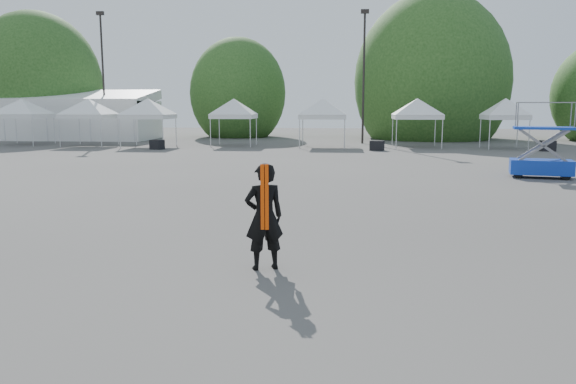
{
  "coord_description": "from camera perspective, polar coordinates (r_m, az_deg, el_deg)",
  "views": [
    {
      "loc": [
        1.57,
        -10.87,
        2.89
      ],
      "look_at": [
        0.56,
        -0.72,
        1.3
      ],
      "focal_mm": 35.0,
      "sensor_mm": 36.0,
      "label": 1
    }
  ],
  "objects": [
    {
      "name": "tent_a",
      "position": [
        45.54,
        -25.42,
        8.21
      ],
      "size": [
        4.61,
        4.61,
        3.88
      ],
      "color": "silver",
      "rests_on": "ground"
    },
    {
      "name": "ground",
      "position": [
        11.36,
        -2.49,
        -5.89
      ],
      "size": [
        120.0,
        120.0,
        0.0
      ],
      "primitive_type": "plane",
      "color": "#474442",
      "rests_on": "ground"
    },
    {
      "name": "crate_east",
      "position": [
        39.1,
        24.87,
        4.28
      ],
      "size": [
        0.88,
        0.69,
        0.67
      ],
      "primitive_type": "cube",
      "rotation": [
        0.0,
        0.0,
        0.03
      ],
      "color": "black",
      "rests_on": "ground"
    },
    {
      "name": "tree_mid_w",
      "position": [
        51.77,
        -5.1,
        9.96
      ],
      "size": [
        4.16,
        4.16,
        6.33
      ],
      "color": "#382314",
      "rests_on": "ground"
    },
    {
      "name": "marquee",
      "position": [
        51.58,
        -21.74,
        7.2
      ],
      "size": [
        15.0,
        6.25,
        4.23
      ],
      "color": "white",
      "rests_on": "ground"
    },
    {
      "name": "tree_mid_e",
      "position": [
        50.46,
        14.36,
        10.79
      ],
      "size": [
        5.12,
        5.12,
        7.79
      ],
      "color": "#382314",
      "rests_on": "ground"
    },
    {
      "name": "light_pole_east",
      "position": [
        42.98,
        7.71,
        12.27
      ],
      "size": [
        0.6,
        0.25,
        9.8
      ],
      "color": "black",
      "rests_on": "ground"
    },
    {
      "name": "tent_b",
      "position": [
        42.66,
        -19.63,
        8.57
      ],
      "size": [
        4.5,
        4.5,
        3.88
      ],
      "color": "silver",
      "rests_on": "ground"
    },
    {
      "name": "crate_mid",
      "position": [
        36.38,
        9.03,
        4.68
      ],
      "size": [
        0.98,
        0.87,
        0.63
      ],
      "primitive_type": "cube",
      "rotation": [
        0.0,
        0.0,
        -0.33
      ],
      "color": "black",
      "rests_on": "ground"
    },
    {
      "name": "tent_d",
      "position": [
        40.28,
        -5.53,
        9.04
      ],
      "size": [
        4.21,
        4.21,
        3.88
      ],
      "color": "silver",
      "rests_on": "ground"
    },
    {
      "name": "tent_g",
      "position": [
        39.98,
        21.24,
        8.49
      ],
      "size": [
        3.78,
        3.78,
        3.88
      ],
      "color": "silver",
      "rests_on": "ground"
    },
    {
      "name": "tent_c",
      "position": [
        40.42,
        -14.05,
        8.82
      ],
      "size": [
        4.49,
        4.49,
        3.88
      ],
      "color": "silver",
      "rests_on": "ground"
    },
    {
      "name": "tent_e",
      "position": [
        39.04,
        3.58,
        9.08
      ],
      "size": [
        4.52,
        4.52,
        3.88
      ],
      "color": "silver",
      "rests_on": "ground"
    },
    {
      "name": "crate_west",
      "position": [
        37.85,
        -13.16,
        4.71
      ],
      "size": [
        0.98,
        0.89,
        0.62
      ],
      "primitive_type": "cube",
      "rotation": [
        0.0,
        0.0,
        -0.41
      ],
      "color": "black",
      "rests_on": "ground"
    },
    {
      "name": "scissor_lift",
      "position": [
        24.51,
        24.47,
        4.84
      ],
      "size": [
        2.52,
        1.63,
        3.0
      ],
      "rotation": [
        0.0,
        0.0,
        -0.22
      ],
      "color": "#0C4AA7",
      "rests_on": "ground"
    },
    {
      "name": "tree_far_w",
      "position": [
        56.13,
        -24.16,
        9.77
      ],
      "size": [
        4.8,
        4.8,
        7.3
      ],
      "color": "#382314",
      "rests_on": "ground"
    },
    {
      "name": "man",
      "position": [
        9.85,
        -2.45,
        -2.51
      ],
      "size": [
        0.81,
        0.68,
        1.89
      ],
      "rotation": [
        0.0,
        0.0,
        3.52
      ],
      "color": "black",
      "rests_on": "ground"
    },
    {
      "name": "light_pole_west",
      "position": [
        49.04,
        -18.3,
        11.78
      ],
      "size": [
        0.6,
        0.25,
        10.3
      ],
      "color": "black",
      "rests_on": "ground"
    },
    {
      "name": "tent_f",
      "position": [
        39.61,
        13.01,
        8.87
      ],
      "size": [
        4.49,
        4.49,
        3.88
      ],
      "color": "silver",
      "rests_on": "ground"
    }
  ]
}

